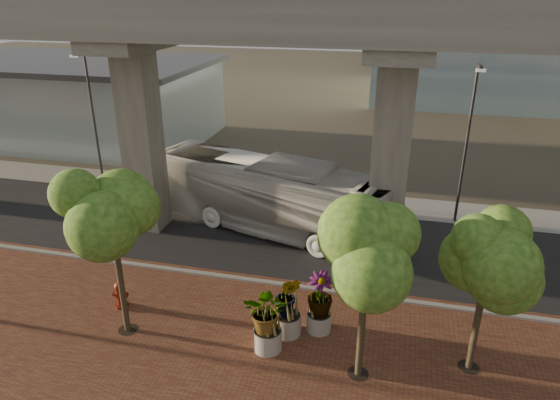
# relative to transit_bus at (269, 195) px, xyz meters

# --- Properties ---
(ground) EXTENTS (160.00, 160.00, 0.00)m
(ground) POSITION_rel_transit_bus_xyz_m (-0.13, -3.17, -1.88)
(ground) COLOR #3D3A2C
(ground) RESTS_ON ground
(brick_plaza) EXTENTS (70.00, 13.00, 0.06)m
(brick_plaza) POSITION_rel_transit_bus_xyz_m (-0.13, -11.17, -1.85)
(brick_plaza) COLOR brown
(brick_plaza) RESTS_ON ground
(asphalt_road) EXTENTS (90.00, 8.00, 0.04)m
(asphalt_road) POSITION_rel_transit_bus_xyz_m (-0.13, -1.17, -1.86)
(asphalt_road) COLOR black
(asphalt_road) RESTS_ON ground
(curb_strip) EXTENTS (70.00, 0.25, 0.16)m
(curb_strip) POSITION_rel_transit_bus_xyz_m (-0.13, -5.17, -1.80)
(curb_strip) COLOR gray
(curb_strip) RESTS_ON ground
(far_sidewalk) EXTENTS (90.00, 3.00, 0.06)m
(far_sidewalk) POSITION_rel_transit_bus_xyz_m (-0.13, 4.33, -1.85)
(far_sidewalk) COLOR gray
(far_sidewalk) RESTS_ON ground
(transit_viaduct) EXTENTS (72.00, 5.60, 12.40)m
(transit_viaduct) POSITION_rel_transit_bus_xyz_m (-0.13, -1.17, 5.41)
(transit_viaduct) COLOR gray
(transit_viaduct) RESTS_ON ground
(station_pavilion) EXTENTS (23.00, 13.00, 6.30)m
(station_pavilion) POSITION_rel_transit_bus_xyz_m (-20.13, 12.83, 1.34)
(station_pavilion) COLOR silver
(station_pavilion) RESTS_ON ground
(transit_bus) EXTENTS (13.83, 6.86, 3.76)m
(transit_bus) POSITION_rel_transit_bus_xyz_m (0.00, 0.00, 0.00)
(transit_bus) COLOR silver
(transit_bus) RESTS_ON ground
(fire_hydrant) EXTENTS (0.58, 0.52, 1.16)m
(fire_hydrant) POSITION_rel_transit_bus_xyz_m (-3.86, -8.11, -1.26)
(fire_hydrant) COLOR #651B0B
(fire_hydrant) RESTS_ON ground
(planter_front) EXTENTS (2.21, 2.21, 2.43)m
(planter_front) POSITION_rel_transit_bus_xyz_m (2.39, -9.14, -0.34)
(planter_front) COLOR gray
(planter_front) RESTS_ON ground
(planter_right) EXTENTS (2.22, 2.22, 2.37)m
(planter_right) POSITION_rel_transit_bus_xyz_m (3.94, -7.70, -0.38)
(planter_right) COLOR #A6A196
(planter_right) RESTS_ON ground
(planter_left) EXTENTS (2.20, 2.20, 2.42)m
(planter_left) POSITION_rel_transit_bus_xyz_m (2.87, -8.15, -0.35)
(planter_left) COLOR #A19991
(planter_left) RESTS_ON ground
(street_tree_near_west) EXTENTS (3.74, 3.74, 6.43)m
(street_tree_near_west) POSITION_rel_transit_bus_xyz_m (-2.89, -9.38, 2.88)
(street_tree_near_west) COLOR #473B28
(street_tree_near_west) RESTS_ON ground
(street_tree_near_east) EXTENTS (3.60, 3.60, 6.33)m
(street_tree_near_east) POSITION_rel_transit_bus_xyz_m (5.58, -9.63, 2.85)
(street_tree_near_east) COLOR #473B28
(street_tree_near_east) RESTS_ON ground
(street_tree_far_east) EXTENTS (3.54, 3.54, 5.68)m
(street_tree_far_east) POSITION_rel_transit_bus_xyz_m (9.12, -8.45, 2.23)
(street_tree_far_east) COLOR #473B28
(street_tree_far_east) RESTS_ON ground
(streetlamp_west) EXTENTS (0.40, 1.18, 8.16)m
(streetlamp_west) POSITION_rel_transit_bus_xyz_m (-12.13, 3.75, 2.89)
(streetlamp_west) COLOR #313136
(streetlamp_west) RESTS_ON ground
(streetlamp_east) EXTENTS (0.41, 1.20, 8.28)m
(streetlamp_east) POSITION_rel_transit_bus_xyz_m (9.50, 3.08, 2.96)
(streetlamp_east) COLOR #2C2C31
(streetlamp_east) RESTS_ON ground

